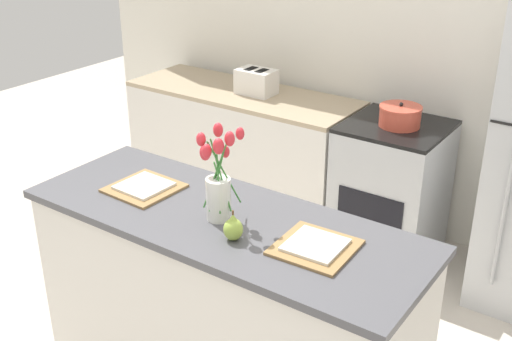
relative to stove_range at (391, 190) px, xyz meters
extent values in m
cube|color=silver|center=(-0.10, 0.40, 0.91)|extent=(5.20, 0.08, 2.70)
cube|color=silver|center=(-0.10, -1.60, 0.01)|extent=(1.76, 0.62, 0.90)
cube|color=#4C4C51|center=(-0.10, -1.60, 0.48)|extent=(1.80, 0.66, 0.03)
cube|color=silver|center=(-1.16, 0.00, -0.01)|extent=(1.68, 0.60, 0.85)
cube|color=tan|center=(-1.16, 0.00, 0.43)|extent=(1.68, 0.60, 0.03)
cube|color=#B2B5B7|center=(0.00, 0.00, -0.01)|extent=(0.60, 0.60, 0.86)
cube|color=black|center=(0.00, 0.00, 0.43)|extent=(0.60, 0.60, 0.02)
cube|color=black|center=(0.00, -0.30, -0.04)|extent=(0.42, 0.01, 0.28)
cylinder|color=#B2B5B7|center=(0.76, -0.34, 0.18)|extent=(0.02, 0.02, 0.80)
cylinder|color=silver|center=(-0.10, -1.62, 0.59)|extent=(0.10, 0.10, 0.18)
cylinder|color=#3D8438|center=(-0.08, -1.62, 0.70)|extent=(0.10, 0.01, 0.30)
ellipsoid|color=red|center=(-0.04, -1.62, 0.87)|extent=(0.04, 0.04, 0.06)
cylinder|color=#3D8438|center=(-0.08, -1.60, 0.71)|extent=(0.09, 0.12, 0.30)
ellipsoid|color=red|center=(-0.04, -1.54, 0.87)|extent=(0.04, 0.04, 0.05)
cylinder|color=#3D8438|center=(-0.10, -1.61, 0.66)|extent=(0.01, 0.08, 0.22)
ellipsoid|color=red|center=(-0.10, -1.57, 0.78)|extent=(0.03, 0.03, 0.05)
cylinder|color=#3D8438|center=(-0.11, -1.61, 0.70)|extent=(0.05, 0.07, 0.31)
ellipsoid|color=red|center=(-0.13, -1.57, 0.87)|extent=(0.04, 0.04, 0.06)
cylinder|color=#3D8438|center=(-0.13, -1.62, 0.65)|extent=(0.10, 0.02, 0.20)
ellipsoid|color=red|center=(-0.17, -1.61, 0.78)|extent=(0.05, 0.05, 0.07)
cylinder|color=#3D8438|center=(-0.11, -1.63, 0.70)|extent=(0.08, 0.07, 0.29)
ellipsoid|color=red|center=(-0.15, -1.66, 0.86)|extent=(0.04, 0.04, 0.06)
cylinder|color=#3D8438|center=(-0.10, -1.63, 0.68)|extent=(0.03, 0.09, 0.25)
ellipsoid|color=red|center=(-0.11, -1.67, 0.82)|extent=(0.04, 0.04, 0.06)
cylinder|color=#3D8438|center=(-0.09, -1.63, 0.69)|extent=(0.06, 0.06, 0.28)
ellipsoid|color=red|center=(-0.06, -1.66, 0.85)|extent=(0.05, 0.05, 0.07)
ellipsoid|color=#9EBC47|center=(0.05, -1.72, 0.54)|extent=(0.08, 0.08, 0.09)
cone|color=#9EBC47|center=(0.05, -1.72, 0.59)|extent=(0.04, 0.04, 0.04)
cylinder|color=brown|center=(0.05, -1.72, 0.62)|extent=(0.01, 0.01, 0.02)
cube|color=olive|center=(-0.55, -1.60, 0.50)|extent=(0.30, 0.30, 0.01)
cube|color=silver|center=(-0.55, -1.60, 0.52)|extent=(0.22, 0.22, 0.01)
cube|color=olive|center=(0.35, -1.60, 0.50)|extent=(0.30, 0.30, 0.01)
cube|color=silver|center=(0.35, -1.60, 0.52)|extent=(0.22, 0.22, 0.01)
cube|color=silver|center=(-1.05, 0.01, 0.53)|extent=(0.26, 0.18, 0.17)
cube|color=black|center=(-1.09, 0.01, 0.61)|extent=(0.05, 0.11, 0.01)
cube|color=black|center=(-1.00, 0.01, 0.61)|extent=(0.05, 0.11, 0.01)
cube|color=black|center=(-1.19, 0.01, 0.55)|extent=(0.02, 0.02, 0.02)
cylinder|color=#CC4C38|center=(0.02, -0.01, 0.50)|extent=(0.25, 0.25, 0.11)
cylinder|color=#CC4C38|center=(0.02, -0.01, 0.56)|extent=(0.25, 0.25, 0.01)
sphere|color=black|center=(0.02, -0.01, 0.58)|extent=(0.02, 0.02, 0.02)
camera|label=1|loc=(1.38, -3.47, 1.81)|focal=45.00mm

